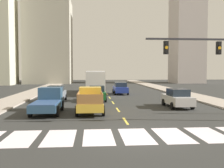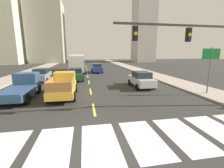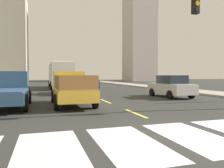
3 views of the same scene
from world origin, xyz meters
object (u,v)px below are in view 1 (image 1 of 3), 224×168
object	(u,v)px
pickup_stakebed	(90,101)
sedan_near_right	(56,93)
city_bus	(95,80)
sedan_mid	(97,93)
pickup_dark	(48,101)
sedan_far	(120,88)
sedan_near_left	(177,98)

from	to	relation	value
pickup_stakebed	sedan_near_right	xyz separation A→B (m)	(-3.75, 7.71, -0.08)
city_bus	sedan_mid	world-z (taller)	city_bus
pickup_dark	sedan_mid	xyz separation A→B (m)	(4.09, 7.66, -0.06)
sedan_mid	sedan_far	xyz separation A→B (m)	(3.55, 7.94, 0.00)
sedan_near_right	sedan_mid	world-z (taller)	same
sedan_near_left	city_bus	bearing A→B (deg)	115.45
sedan_mid	pickup_stakebed	bearing A→B (deg)	-96.68
pickup_stakebed	sedan_near_left	xyz separation A→B (m)	(8.00, 2.03, -0.08)
pickup_stakebed	sedan_mid	size ratio (longest dim) A/B	1.18
city_bus	sedan_near_right	xyz separation A→B (m)	(-4.41, -9.42, -1.09)
pickup_dark	sedan_far	bearing A→B (deg)	63.14
pickup_dark	sedan_far	xyz separation A→B (m)	(7.63, 15.60, -0.06)
pickup_stakebed	pickup_dark	size ratio (longest dim) A/B	1.00
pickup_dark	sedan_far	distance (m)	17.37
city_bus	sedan_mid	xyz separation A→B (m)	(0.07, -9.45, -1.09)
sedan_far	city_bus	bearing A→B (deg)	159.25
pickup_dark	sedan_near_left	xyz separation A→B (m)	(11.36, 2.01, -0.06)
sedan_near_right	sedan_far	distance (m)	11.27
sedan_mid	sedan_far	distance (m)	8.70
city_bus	sedan_near_right	distance (m)	10.46
pickup_dark	city_bus	size ratio (longest dim) A/B	0.48
sedan_near_right	sedan_far	bearing A→B (deg)	42.42
pickup_stakebed	city_bus	bearing A→B (deg)	90.14
pickup_dark	city_bus	distance (m)	17.61
city_bus	sedan_far	xyz separation A→B (m)	(3.61, -1.51, -1.09)
sedan_near_right	sedan_mid	distance (m)	4.47
pickup_stakebed	sedan_mid	xyz separation A→B (m)	(0.72, 7.69, -0.08)
pickup_dark	pickup_stakebed	bearing A→B (deg)	-1.16
pickup_stakebed	sedan_near_right	size ratio (longest dim) A/B	1.18
pickup_stakebed	sedan_mid	bearing A→B (deg)	86.96
sedan_far	sedan_near_left	bearing A→B (deg)	-72.73
sedan_near_right	sedan_far	size ratio (longest dim) A/B	1.00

